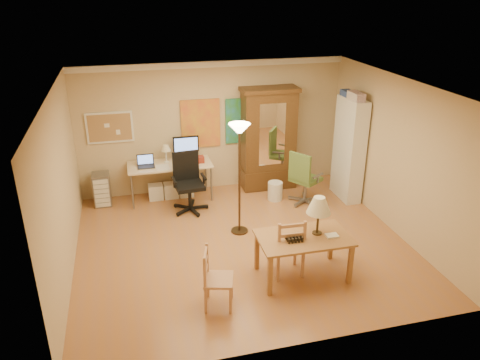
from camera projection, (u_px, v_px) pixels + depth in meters
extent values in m
plane|color=#A96C3C|center=(242.00, 244.00, 8.00)|extent=(5.50, 5.50, 0.00)
cube|color=white|center=(211.00, 64.00, 9.15)|extent=(5.50, 0.08, 0.12)
cube|color=#9A7A48|center=(110.00, 127.00, 9.15)|extent=(0.90, 0.04, 0.62)
cube|color=gold|center=(201.00, 124.00, 9.57)|extent=(0.80, 0.04, 1.00)
cube|color=teal|center=(243.00, 121.00, 9.78)|extent=(0.75, 0.04, 0.95)
cube|color=brown|center=(304.00, 238.00, 6.89)|extent=(1.37, 0.83, 0.04)
cube|color=brown|center=(270.00, 276.00, 6.58)|extent=(0.06, 0.06, 0.64)
cube|color=brown|center=(350.00, 264.00, 6.85)|extent=(0.06, 0.06, 0.64)
cube|color=brown|center=(257.00, 251.00, 7.20)|extent=(0.06, 0.06, 0.64)
cube|color=brown|center=(331.00, 241.00, 7.46)|extent=(0.06, 0.06, 0.64)
cylinder|color=#302210|center=(317.00, 233.00, 6.97)|extent=(0.14, 0.14, 0.02)
cylinder|color=#302210|center=(318.00, 223.00, 6.90)|extent=(0.04, 0.04, 0.36)
cone|color=beige|center=(319.00, 205.00, 6.79)|extent=(0.36, 0.36, 0.25)
cube|color=white|center=(332.00, 236.00, 6.88)|extent=(0.18, 0.14, 0.03)
cube|color=black|center=(294.00, 238.00, 6.77)|extent=(0.26, 0.20, 0.07)
cube|color=#AF7550|center=(287.00, 247.00, 7.05)|extent=(0.46, 0.44, 0.04)
cube|color=#AF7550|center=(295.00, 252.00, 7.35)|extent=(0.04, 0.04, 0.44)
cube|color=#AF7550|center=(271.00, 255.00, 7.27)|extent=(0.04, 0.04, 0.44)
cube|color=#AF7550|center=(303.00, 265.00, 7.02)|extent=(0.04, 0.04, 0.44)
cube|color=#AF7550|center=(278.00, 268.00, 6.94)|extent=(0.04, 0.04, 0.44)
cube|color=#AF7550|center=(304.00, 237.00, 6.83)|extent=(0.04, 0.04, 0.51)
cube|color=#AF7550|center=(279.00, 239.00, 6.75)|extent=(0.04, 0.04, 0.51)
cube|color=#AF7550|center=(292.00, 235.00, 6.77)|extent=(0.39, 0.04, 0.05)
cube|color=#AF7550|center=(219.00, 280.00, 6.34)|extent=(0.48, 0.50, 0.04)
cube|color=#AF7550|center=(230.00, 301.00, 6.26)|extent=(0.05, 0.05, 0.40)
cube|color=#AF7550|center=(231.00, 285.00, 6.58)|extent=(0.05, 0.05, 0.40)
cube|color=#AF7550|center=(206.00, 301.00, 6.27)|extent=(0.05, 0.05, 0.40)
cube|color=#AF7550|center=(208.00, 285.00, 6.59)|extent=(0.05, 0.05, 0.40)
cube|color=#AF7550|center=(205.00, 273.00, 6.09)|extent=(0.05, 0.05, 0.46)
cube|color=#AF7550|center=(207.00, 258.00, 6.41)|extent=(0.05, 0.05, 0.46)
cube|color=#AF7550|center=(206.00, 262.00, 6.23)|extent=(0.12, 0.35, 0.05)
cylinder|color=#392717|center=(239.00, 231.00, 8.39)|extent=(0.30, 0.30, 0.03)
cylinder|color=#392717|center=(239.00, 182.00, 8.02)|extent=(0.04, 0.04, 1.89)
cone|color=#FFE0A5|center=(239.00, 128.00, 7.64)|extent=(0.36, 0.36, 0.15)
cube|color=beige|center=(170.00, 165.00, 9.38)|extent=(1.67, 0.73, 0.03)
cylinder|color=slate|center=(132.00, 192.00, 9.07)|extent=(0.04, 0.04, 0.73)
cylinder|color=slate|center=(211.00, 184.00, 9.43)|extent=(0.04, 0.04, 0.73)
cylinder|color=slate|center=(131.00, 180.00, 9.63)|extent=(0.04, 0.04, 0.73)
cylinder|color=slate|center=(206.00, 173.00, 9.98)|extent=(0.04, 0.04, 0.73)
cube|color=black|center=(146.00, 167.00, 9.22)|extent=(0.33, 0.23, 0.02)
cube|color=black|center=(145.00, 158.00, 9.32)|extent=(0.33, 0.06, 0.22)
cube|color=black|center=(186.00, 144.00, 9.46)|extent=(0.52, 0.04, 0.33)
cone|color=beige|center=(166.00, 148.00, 9.33)|extent=(0.21, 0.21, 0.13)
cube|color=white|center=(163.00, 167.00, 9.20)|extent=(0.26, 0.33, 0.01)
cube|color=maroon|center=(198.00, 159.00, 9.43)|extent=(0.23, 0.17, 0.13)
cube|color=white|center=(156.00, 192.00, 9.59)|extent=(0.29, 0.25, 0.31)
cube|color=white|center=(171.00, 190.00, 9.66)|extent=(0.29, 0.25, 0.31)
cube|color=silver|center=(186.00, 189.00, 9.73)|extent=(0.29, 0.25, 0.31)
cylinder|color=black|center=(190.00, 198.00, 9.05)|extent=(0.07, 0.07, 0.44)
cube|color=black|center=(189.00, 186.00, 8.95)|extent=(0.57, 0.55, 0.08)
cube|color=black|center=(186.00, 165.00, 9.03)|extent=(0.51, 0.10, 0.57)
cube|color=black|center=(174.00, 180.00, 8.80)|extent=(0.07, 0.33, 0.03)
cube|color=black|center=(204.00, 176.00, 8.97)|extent=(0.07, 0.33, 0.03)
cylinder|color=slate|center=(305.00, 190.00, 9.40)|extent=(0.06, 0.06, 0.43)
cube|color=#3A5B29|center=(306.00, 179.00, 9.30)|extent=(0.69, 0.70, 0.07)
cube|color=#3A5B29|center=(300.00, 167.00, 9.02)|extent=(0.31, 0.44, 0.55)
cube|color=slate|center=(318.00, 176.00, 9.07)|extent=(0.29, 0.21, 0.03)
cube|color=slate|center=(295.00, 169.00, 9.41)|extent=(0.29, 0.21, 0.03)
cube|color=slate|center=(102.00, 189.00, 9.29)|extent=(0.33, 0.38, 0.66)
cube|color=silver|center=(102.00, 193.00, 9.12)|extent=(0.28, 0.02, 0.56)
cube|color=#3C2210|center=(268.00, 140.00, 9.84)|extent=(1.10, 0.50, 2.10)
cube|color=#3C2210|center=(267.00, 177.00, 10.17)|extent=(1.14, 0.54, 0.42)
cube|color=white|center=(272.00, 135.00, 9.54)|extent=(0.55, 0.01, 1.30)
cube|color=#3C2210|center=(270.00, 89.00, 9.42)|extent=(1.18, 0.56, 0.08)
cube|color=white|center=(349.00, 149.00, 9.36)|extent=(0.31, 0.83, 2.07)
cube|color=#993333|center=(348.00, 177.00, 9.42)|extent=(0.19, 0.41, 0.25)
cube|color=#334C99|center=(346.00, 114.00, 9.26)|extent=(0.19, 0.29, 0.21)
cylinder|color=silver|center=(275.00, 191.00, 9.55)|extent=(0.30, 0.30, 0.38)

